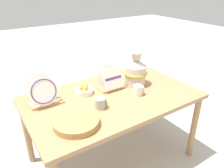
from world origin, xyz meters
The scene contains 9 objects.
ground_plane centered at (0.00, 0.00, 0.00)m, with size 14.00×14.00×0.00m, color #B2ADA3.
display_table centered at (0.00, 0.00, 0.61)m, with size 1.43×0.87×0.68m.
ceramic_vase centered at (0.31, 0.07, 0.82)m, with size 0.22×0.22×0.32m.
dish_rack_round_plates centered at (-0.52, 0.17, 0.78)m, with size 0.22×0.17×0.24m.
dish_rack_square_plates centered at (0.06, 0.13, 0.76)m, with size 0.21×0.16×0.21m.
wicker_charger_stack centered at (-0.43, -0.21, 0.71)m, with size 0.31×0.31×0.04m.
mug_sage_glaze centered at (-0.18, -0.11, 0.73)m, with size 0.09×0.08×0.08m.
mug_cream_glaze centered at (0.20, -0.10, 0.73)m, with size 0.09×0.08×0.08m.
fruit_bowl centered at (-0.18, 0.16, 0.72)m, with size 0.15×0.15×0.08m.
Camera 1 is at (-0.89, -1.35, 1.57)m, focal length 35.00 mm.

